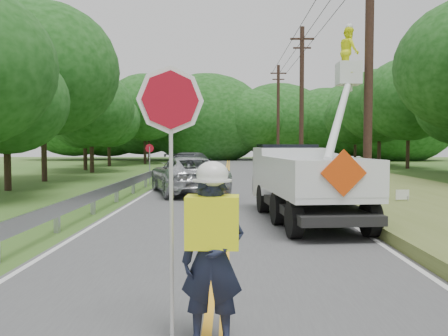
{
  "coord_description": "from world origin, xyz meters",
  "views": [
    {
      "loc": [
        0.16,
        -7.24,
        2.19
      ],
      "look_at": [
        0.0,
        6.0,
        1.5
      ],
      "focal_mm": 37.01,
      "sensor_mm": 36.0,
      "label": 1
    }
  ],
  "objects": [
    {
      "name": "guardrail",
      "position": [
        -4.02,
        14.91,
        0.55
      ],
      "size": [
        0.18,
        48.0,
        0.77
      ],
      "color": "#A2A4AC",
      "rests_on": "ground"
    },
    {
      "name": "utility_poles",
      "position": [
        5.0,
        17.02,
        5.27
      ],
      "size": [
        1.6,
        43.3,
        10.0
      ],
      "color": "black",
      "rests_on": "ground"
    },
    {
      "name": "flagger",
      "position": [
        -0.04,
        -2.34,
        1.09
      ],
      "size": [
        1.14,
        0.46,
        3.01
      ],
      "color": "#191E33",
      "rests_on": "road"
    },
    {
      "name": "yard_sign",
      "position": [
        5.9,
        8.05,
        0.48
      ],
      "size": [
        0.46,
        0.1,
        0.67
      ],
      "color": "white",
      "rests_on": "ground"
    },
    {
      "name": "stop_sign_permanent",
      "position": [
        -4.11,
        17.28,
        1.43
      ],
      "size": [
        0.45,
        0.17,
        2.2
      ],
      "color": "#A2A4AC",
      "rests_on": "ground"
    },
    {
      "name": "treeline_left",
      "position": [
        -10.19,
        28.9,
        5.65
      ],
      "size": [
        10.12,
        57.89,
        10.38
      ],
      "color": "#332319",
      "rests_on": "ground"
    },
    {
      "name": "bucket_truck",
      "position": [
        2.41,
        6.78,
        1.46
      ],
      "size": [
        3.72,
        6.93,
        6.2
      ],
      "color": "black",
      "rests_on": "road"
    },
    {
      "name": "suv_silver",
      "position": [
        -1.7,
        13.01,
        0.82
      ],
      "size": [
        4.18,
        6.31,
        1.61
      ],
      "primitive_type": "imported",
      "rotation": [
        0.0,
        0.0,
        3.42
      ],
      "color": "silver",
      "rests_on": "road"
    },
    {
      "name": "tall_grass_verge",
      "position": [
        7.1,
        14.0,
        0.15
      ],
      "size": [
        7.0,
        96.0,
        0.3
      ],
      "primitive_type": "cube",
      "color": "#57642C",
      "rests_on": "ground"
    },
    {
      "name": "suv_darkgrey",
      "position": [
        -2.3,
        23.38,
        0.84
      ],
      "size": [
        3.47,
        5.99,
        1.63
      ],
      "primitive_type": "imported",
      "rotation": [
        0.0,
        0.0,
        2.92
      ],
      "color": "#3D4146",
      "rests_on": "road"
    },
    {
      "name": "treeline_horizon",
      "position": [
        1.37,
        56.14,
        5.5
      ],
      "size": [
        57.94,
        15.09,
        12.59
      ],
      "color": "#123F0E",
      "rests_on": "ground"
    },
    {
      "name": "road",
      "position": [
        0.0,
        14.0,
        0.01
      ],
      "size": [
        7.2,
        96.0,
        0.03
      ],
      "color": "#4C4B4E",
      "rests_on": "ground"
    },
    {
      "name": "ground",
      "position": [
        0.0,
        0.0,
        0.0
      ],
      "size": [
        140.0,
        140.0,
        0.0
      ],
      "primitive_type": "plane",
      "color": "#265117",
      "rests_on": "ground"
    }
  ]
}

